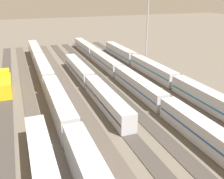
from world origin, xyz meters
TOP-DOWN VIEW (x-y plane):
  - ground_plane at (0.00, 0.00)m, footprint 400.00×400.00m
  - track_bed_0 at (0.00, -20.00)m, footprint 140.00×2.80m
  - track_bed_1 at (0.00, -15.00)m, footprint 140.00×2.80m
  - track_bed_2 at (0.00, -10.00)m, footprint 140.00×2.80m
  - track_bed_3 at (0.00, -5.00)m, footprint 140.00×2.80m
  - track_bed_4 at (0.00, 0.00)m, footprint 140.00×2.80m
  - track_bed_5 at (0.00, 5.00)m, footprint 140.00×2.80m
  - track_bed_6 at (0.00, 10.00)m, footprint 140.00×2.80m
  - track_bed_7 at (0.00, 15.00)m, footprint 140.00×2.80m
  - track_bed_8 at (0.00, 20.00)m, footprint 140.00×2.80m
  - train_on_track_2 at (5.56, -10.00)m, footprint 114.80×3.06m
  - train_on_track_6 at (9.84, 10.00)m, footprint 95.60×3.00m
  - train_on_track_4 at (10.06, 0.00)m, footprint 47.20×3.06m
  - train_on_track_0 at (14.39, -20.00)m, footprint 71.40×3.06m
  - train_on_track_8 at (15.13, 20.00)m, footprint 10.00×3.00m
  - light_mast_0 at (22.73, -22.34)m, footprint 2.80×0.70m

SIDE VIEW (x-z plane):
  - ground_plane at x=0.00m, z-range 0.00..0.00m
  - track_bed_0 at x=0.00m, z-range 0.00..0.12m
  - track_bed_1 at x=0.00m, z-range 0.00..0.12m
  - track_bed_2 at x=0.00m, z-range 0.00..0.12m
  - track_bed_3 at x=0.00m, z-range 0.00..0.12m
  - track_bed_4 at x=0.00m, z-range 0.00..0.12m
  - track_bed_5 at x=0.00m, z-range 0.00..0.12m
  - track_bed_6 at x=0.00m, z-range 0.00..0.12m
  - track_bed_7 at x=0.00m, z-range 0.00..0.12m
  - track_bed_8 at x=0.00m, z-range 0.00..0.12m
  - train_on_track_0 at x=14.39m, z-range 0.10..3.90m
  - train_on_track_4 at x=10.06m, z-range 0.10..3.90m
  - train_on_track_2 at x=5.56m, z-range -0.13..4.27m
  - train_on_track_8 at x=15.13m, z-range -0.34..4.66m
  - train_on_track_6 at x=9.84m, z-range 0.12..5.12m
  - light_mast_0 at x=22.73m, z-range 3.84..33.61m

